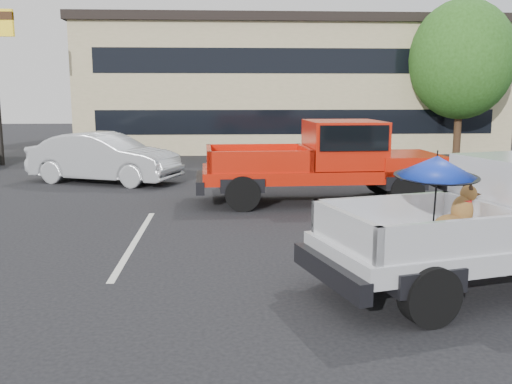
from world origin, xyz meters
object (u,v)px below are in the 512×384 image
red_pickup (336,158)px  silver_sedan (104,158)px  tree_right (462,60)px  tree_back (352,64)px

red_pickup → silver_sedan: bearing=149.9°
tree_right → tree_back: 8.55m
tree_back → red_pickup: bearing=-103.6°
tree_back → red_pickup: 19.01m
tree_back → red_pickup: tree_back is taller
tree_back → silver_sedan: bearing=-127.0°
tree_right → tree_back: size_ratio=0.95×
red_pickup → tree_back: bearing=74.3°
tree_right → red_pickup: tree_right is taller
tree_right → tree_back: tree_back is taller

